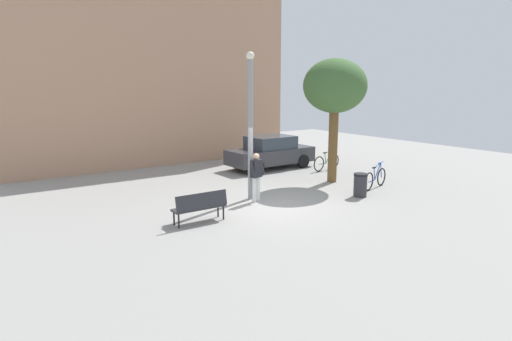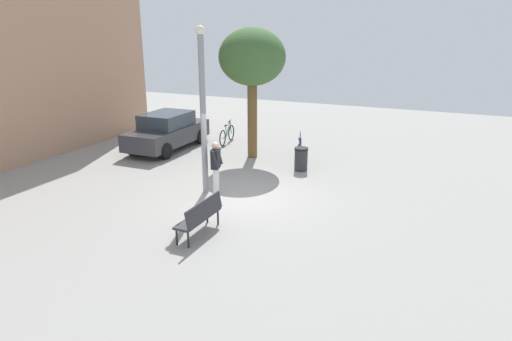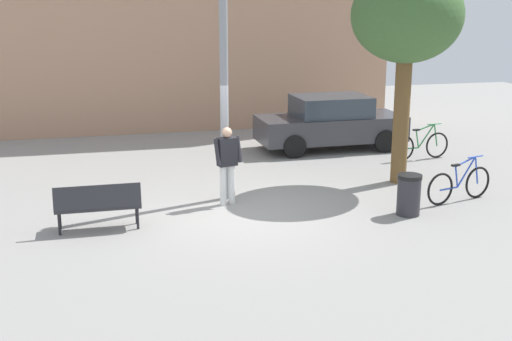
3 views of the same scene
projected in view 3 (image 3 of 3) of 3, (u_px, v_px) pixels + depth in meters
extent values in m
plane|color=gray|center=(239.00, 215.00, 13.62)|extent=(36.00, 36.00, 0.00)
cylinder|color=gray|center=(224.00, 91.00, 14.16)|extent=(0.18, 0.18, 4.76)
cylinder|color=white|center=(232.00, 184.00, 14.31)|extent=(0.14, 0.14, 0.85)
cylinder|color=white|center=(223.00, 185.00, 14.22)|extent=(0.14, 0.14, 0.85)
cube|color=#232328|center=(227.00, 152.00, 14.08)|extent=(0.44, 0.31, 0.60)
sphere|color=tan|center=(227.00, 133.00, 13.98)|extent=(0.22, 0.22, 0.22)
cylinder|color=#232328|center=(239.00, 150.00, 14.15)|extent=(0.14, 0.24, 0.55)
cylinder|color=#232328|center=(217.00, 152.00, 13.92)|extent=(0.14, 0.24, 0.55)
cube|color=#2D2D33|center=(98.00, 207.00, 12.71)|extent=(1.60, 0.44, 0.06)
cube|color=#2D2D33|center=(98.00, 197.00, 12.47)|extent=(1.60, 0.13, 0.44)
cylinder|color=black|center=(60.00, 219.00, 12.76)|extent=(0.05, 0.05, 0.42)
cylinder|color=black|center=(137.00, 213.00, 13.09)|extent=(0.05, 0.05, 0.42)
cylinder|color=black|center=(59.00, 224.00, 12.45)|extent=(0.05, 0.05, 0.42)
cylinder|color=black|center=(138.00, 218.00, 12.79)|extent=(0.05, 0.05, 0.42)
cylinder|color=brown|center=(401.00, 120.00, 15.70)|extent=(0.37, 0.37, 3.01)
ellipsoid|color=#3D6231|center=(407.00, 15.00, 15.10)|extent=(2.52, 2.52, 2.15)
torus|color=black|center=(437.00, 145.00, 18.39)|extent=(0.71, 0.14, 0.71)
torus|color=black|center=(403.00, 148.00, 18.01)|extent=(0.71, 0.14, 0.71)
cylinder|color=#338447|center=(426.00, 136.00, 18.19)|extent=(0.50, 0.10, 0.64)
cylinder|color=#338447|center=(425.00, 127.00, 18.11)|extent=(0.58, 0.11, 0.18)
cylinder|color=#338447|center=(417.00, 139.00, 18.11)|extent=(0.14, 0.05, 0.48)
cylinder|color=#338447|center=(411.00, 148.00, 18.10)|extent=(0.50, 0.10, 0.04)
cylinder|color=#338447|center=(436.00, 135.00, 18.30)|extent=(0.17, 0.06, 0.63)
cube|color=black|center=(416.00, 130.00, 18.03)|extent=(0.21, 0.10, 0.04)
cylinder|color=#338447|center=(434.00, 124.00, 18.20)|extent=(0.44, 0.09, 0.03)
torus|color=black|center=(478.00, 182.00, 14.72)|extent=(0.70, 0.23, 0.71)
torus|color=black|center=(440.00, 189.00, 14.20)|extent=(0.70, 0.23, 0.71)
cylinder|color=blue|center=(466.00, 172.00, 14.48)|extent=(0.49, 0.16, 0.64)
cylinder|color=blue|center=(466.00, 162.00, 14.39)|extent=(0.57, 0.19, 0.18)
cylinder|color=blue|center=(457.00, 177.00, 14.36)|extent=(0.14, 0.07, 0.48)
cylinder|color=blue|center=(449.00, 189.00, 14.33)|extent=(0.49, 0.17, 0.04)
cylinder|color=blue|center=(476.00, 170.00, 14.62)|extent=(0.17, 0.08, 0.63)
cube|color=black|center=(456.00, 165.00, 14.27)|extent=(0.21, 0.13, 0.04)
cylinder|color=blue|center=(475.00, 157.00, 14.51)|extent=(0.43, 0.14, 0.03)
cube|color=#38383D|center=(330.00, 128.00, 19.40)|extent=(4.23, 1.76, 0.70)
cube|color=#333D47|center=(331.00, 106.00, 19.24)|extent=(2.12, 1.60, 0.60)
cylinder|color=black|center=(362.00, 131.00, 20.56)|extent=(0.64, 0.23, 0.64)
cylinder|color=black|center=(385.00, 141.00, 19.06)|extent=(0.64, 0.23, 0.64)
cylinder|color=black|center=(278.00, 135.00, 19.89)|extent=(0.64, 0.23, 0.64)
cylinder|color=black|center=(294.00, 146.00, 18.39)|extent=(0.64, 0.23, 0.64)
cylinder|color=#2D2D33|center=(409.00, 197.00, 13.58)|extent=(0.47, 0.47, 0.76)
cylinder|color=black|center=(410.00, 177.00, 13.47)|extent=(0.49, 0.49, 0.08)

